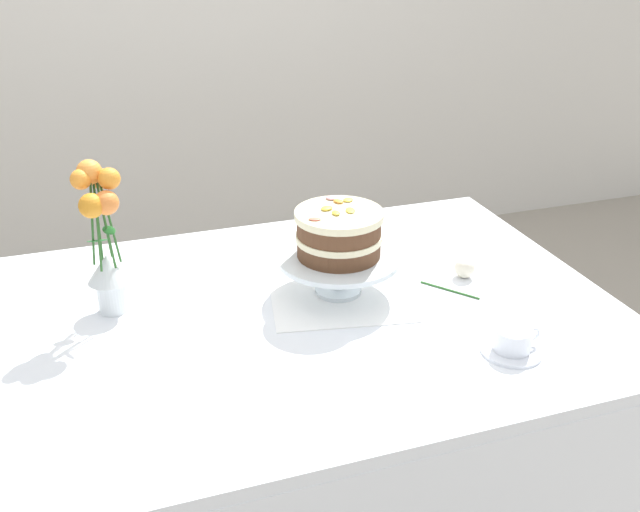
# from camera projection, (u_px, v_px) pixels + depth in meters

# --- Properties ---
(dining_table) EXTENTS (1.40, 1.00, 0.74)m
(dining_table) POSITION_uv_depth(u_px,v_px,m) (311.00, 349.00, 1.60)
(dining_table) COLOR white
(dining_table) RESTS_ON ground
(linen_napkin) EXTENTS (0.37, 0.37, 0.00)m
(linen_napkin) POSITION_uv_depth(u_px,v_px,m) (338.00, 292.00, 1.65)
(linen_napkin) COLOR white
(linen_napkin) RESTS_ON dining_table
(cake_stand) EXTENTS (0.29, 0.29, 0.10)m
(cake_stand) POSITION_uv_depth(u_px,v_px,m) (338.00, 261.00, 1.61)
(cake_stand) COLOR silver
(cake_stand) RESTS_ON linen_napkin
(layer_cake) EXTENTS (0.20, 0.20, 0.12)m
(layer_cake) POSITION_uv_depth(u_px,v_px,m) (339.00, 233.00, 1.58)
(layer_cake) COLOR brown
(layer_cake) RESTS_ON cake_stand
(flower_vase) EXTENTS (0.10, 0.12, 0.35)m
(flower_vase) POSITION_uv_depth(u_px,v_px,m) (104.00, 239.00, 1.49)
(flower_vase) COLOR silver
(flower_vase) RESTS_ON dining_table
(teacup) EXTENTS (0.13, 0.13, 0.06)m
(teacup) POSITION_uv_depth(u_px,v_px,m) (513.00, 342.00, 1.42)
(teacup) COLOR white
(teacup) RESTS_ON dining_table
(fallen_rose) EXTENTS (0.14, 0.14, 0.05)m
(fallen_rose) POSITION_uv_depth(u_px,v_px,m) (464.00, 269.00, 1.71)
(fallen_rose) COLOR #2D6028
(fallen_rose) RESTS_ON dining_table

